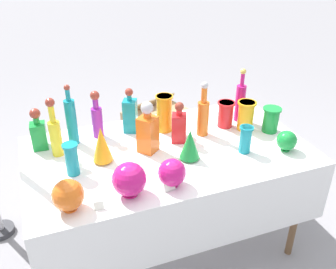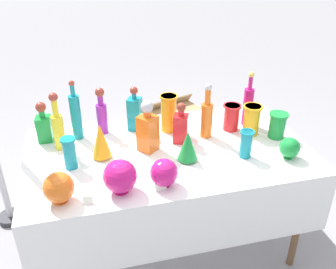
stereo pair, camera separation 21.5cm
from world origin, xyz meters
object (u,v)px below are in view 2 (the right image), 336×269
object	(u,v)px
tall_bottle_0	(248,104)
fluted_vase_0	(101,140)
square_decanter_0	(148,129)
tall_bottle_4	(207,116)
fluted_vase_1	(188,146)
round_bowl_0	(120,176)
slender_vase_5	(231,116)
square_decanter_3	(181,126)
tall_bottle_3	(76,115)
round_bowl_3	(164,173)
round_bowl_2	(290,148)
slender_vase_4	(277,124)
round_bowl_1	(59,188)
slender_vase_0	(69,152)
square_decanter_2	(135,112)
slender_vase_3	(169,112)
tall_bottle_2	(102,113)
cardboard_box_behind_right	(173,130)
square_decanter_1	(44,125)
slender_vase_2	(246,143)
slender_vase_1	(252,119)
tall_bottle_1	(58,126)
cardboard_box_behind_left	(183,154)

from	to	relation	value
tall_bottle_0	fluted_vase_0	world-z (taller)	tall_bottle_0
fluted_vase_0	square_decanter_0	bearing A→B (deg)	4.18
tall_bottle_0	tall_bottle_4	xyz separation A→B (m)	(-0.31, -0.09, -0.00)
fluted_vase_0	fluted_vase_1	bearing A→B (deg)	-17.43
round_bowl_0	slender_vase_5	bearing A→B (deg)	31.38
square_decanter_3	tall_bottle_3	bearing A→B (deg)	161.70
tall_bottle_4	round_bowl_3	world-z (taller)	tall_bottle_4
tall_bottle_0	round_bowl_2	bearing A→B (deg)	-82.23
tall_bottle_0	slender_vase_4	size ratio (longest dim) A/B	2.26
round_bowl_1	square_decanter_0	bearing A→B (deg)	35.99
tall_bottle_4	slender_vase_0	size ratio (longest dim) A/B	1.94
round_bowl_0	square_decanter_0	bearing A→B (deg)	59.60
round_bowl_2	round_bowl_3	xyz separation A→B (m)	(-0.74, -0.08, 0.01)
square_decanter_2	slender_vase_3	bearing A→B (deg)	-17.67
slender_vase_4	round_bowl_2	distance (m)	0.24
tall_bottle_2	round_bowl_3	bearing A→B (deg)	-68.77
square_decanter_2	round_bowl_0	world-z (taller)	square_decanter_2
tall_bottle_4	cardboard_box_behind_right	distance (m)	1.33
square_decanter_1	slender_vase_2	distance (m)	1.19
tall_bottle_4	round_bowl_0	world-z (taller)	tall_bottle_4
slender_vase_5	round_bowl_3	world-z (taller)	slender_vase_5
slender_vase_1	round_bowl_3	size ratio (longest dim) A/B	1.28
slender_vase_3	round_bowl_0	bearing A→B (deg)	-124.47
slender_vase_5	cardboard_box_behind_right	world-z (taller)	slender_vase_5
square_decanter_0	round_bowl_3	size ratio (longest dim) A/B	2.09
tall_bottle_0	square_decanter_1	size ratio (longest dim) A/B	1.42
tall_bottle_1	slender_vase_3	distance (m)	0.67
square_decanter_1	slender_vase_1	distance (m)	1.26
square_decanter_1	round_bowl_1	xyz separation A→B (m)	(0.08, -0.61, -0.03)
tall_bottle_4	cardboard_box_behind_right	bearing A→B (deg)	85.68
square_decanter_0	fluted_vase_0	world-z (taller)	square_decanter_0
square_decanter_0	cardboard_box_behind_left	distance (m)	1.19
tall_bottle_4	square_decanter_3	bearing A→B (deg)	-171.30
slender_vase_4	slender_vase_5	distance (m)	0.29
tall_bottle_1	slender_vase_0	world-z (taller)	tall_bottle_1
tall_bottle_0	square_decanter_1	xyz separation A→B (m)	(-1.27, 0.09, -0.04)
tall_bottle_0	slender_vase_4	xyz separation A→B (m)	(0.11, -0.21, -0.05)
tall_bottle_4	fluted_vase_1	xyz separation A→B (m)	(-0.19, -0.23, -0.04)
fluted_vase_0	round_bowl_0	xyz separation A→B (m)	(0.06, -0.34, -0.02)
slender_vase_2	round_bowl_1	distance (m)	1.03
square_decanter_3	round_bowl_1	distance (m)	0.82
tall_bottle_1	round_bowl_2	xyz separation A→B (m)	(1.25, -0.42, -0.08)
slender_vase_5	round_bowl_2	xyz separation A→B (m)	(0.19, -0.39, -0.03)
square_decanter_2	cardboard_box_behind_left	bearing A→B (deg)	48.56
square_decanter_0	slender_vase_1	size ratio (longest dim) A/B	1.64
slender_vase_0	tall_bottle_4	bearing A→B (deg)	10.36
slender_vase_1	slender_vase_4	size ratio (longest dim) A/B	1.19
square_decanter_3	slender_vase_0	size ratio (longest dim) A/B	1.43
slender_vase_1	cardboard_box_behind_right	size ratio (longest dim) A/B	0.29
tall_bottle_4	slender_vase_4	size ratio (longest dim) A/B	2.18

